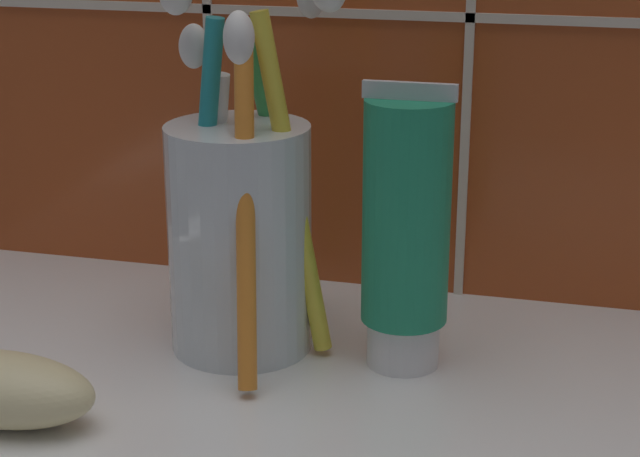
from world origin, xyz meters
TOP-DOWN VIEW (x-y plane):
  - sink_counter at (0.00, 0.00)cm, footprint 58.59×33.67cm
  - toothbrush_cup at (-8.22, 6.70)cm, footprint 9.43×15.19cm
  - toothpaste_tube at (0.26, 6.66)cm, footprint 4.37×4.16cm

SIDE VIEW (x-z plane):
  - sink_counter at x=0.00cm, z-range 0.00..2.00cm
  - toothbrush_cup at x=-8.22cm, z-range -1.28..17.97cm
  - toothpaste_tube at x=0.26cm, z-range 1.92..15.84cm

